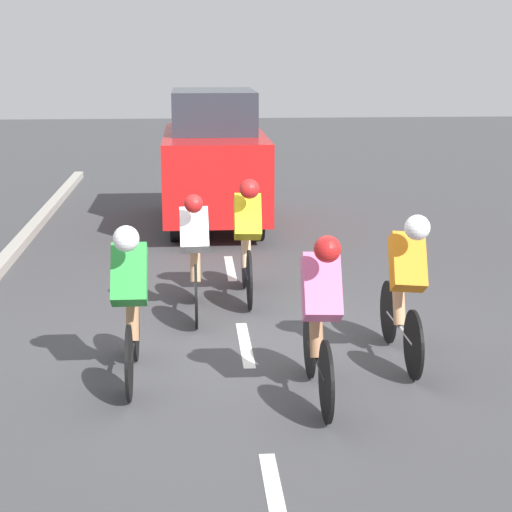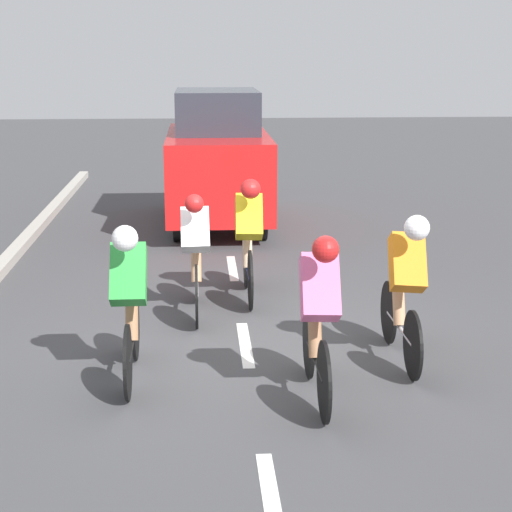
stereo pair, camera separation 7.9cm
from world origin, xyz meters
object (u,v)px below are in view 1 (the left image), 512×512
Objects in this scene: cyclist_yellow at (247,236)px; cyclist_orange at (406,283)px; cyclist_pink at (320,313)px; cyclist_white at (195,252)px; cyclist_green at (130,298)px; support_car at (214,160)px.

cyclist_yellow is 2.66m from cyclist_orange.
cyclist_pink is 2.77m from cyclist_white.
cyclist_orange is (-2.02, 1.69, 0.06)m from cyclist_white.
cyclist_green is (1.24, 2.57, -0.00)m from cyclist_yellow.
support_car is (-0.38, -5.22, 0.40)m from cyclist_white.
cyclist_pink reaches higher than cyclist_orange.
cyclist_yellow is 1.00× the size of cyclist_orange.
cyclist_pink is 1.75m from cyclist_green.
cyclist_pink is 0.98× the size of cyclist_white.
cyclist_yellow is 4.65m from support_car.
cyclist_pink is at bearing 160.51° from cyclist_green.
cyclist_pink is at bearing 97.43° from cyclist_yellow.
cyclist_pink is at bearing 42.24° from cyclist_orange.
cyclist_green is 0.98× the size of cyclist_white.
cyclist_white is at bearing -39.86° from cyclist_orange.
cyclist_green is 7.27m from support_car.
cyclist_green is at bearing 73.09° from cyclist_white.
cyclist_green is at bearing -19.49° from cyclist_pink.
cyclist_yellow reaches higher than cyclist_green.
cyclist_yellow is 0.98× the size of cyclist_white.
cyclist_orange is (-1.38, 2.28, 0.01)m from cyclist_yellow.
support_car reaches higher than cyclist_orange.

